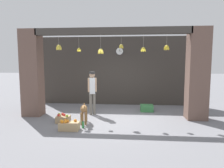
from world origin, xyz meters
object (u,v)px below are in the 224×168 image
(fruit_crate_apples, at_px, (63,119))
(fruit_crate_oranges, at_px, (69,126))
(dog, at_px, (84,110))
(water_bottle, at_px, (83,125))
(wall_clock, at_px, (120,51))
(shopkeeper, at_px, (92,89))
(produce_box_green, at_px, (147,108))

(fruit_crate_apples, bearing_deg, fruit_crate_oranges, -59.62)
(dog, height_order, water_bottle, dog)
(fruit_crate_oranges, height_order, wall_clock, wall_clock)
(shopkeeper, xyz_separation_m, fruit_crate_apples, (-0.82, -1.10, -0.88))
(wall_clock, bearing_deg, shopkeeper, -115.92)
(dog, xyz_separation_m, water_bottle, (0.08, -0.47, -0.35))
(fruit_crate_oranges, relative_size, water_bottle, 2.64)
(dog, bearing_deg, fruit_crate_apples, -101.97)
(shopkeeper, relative_size, wall_clock, 4.83)
(water_bottle, bearing_deg, dog, 99.15)
(fruit_crate_apples, bearing_deg, produce_box_green, 31.31)
(shopkeeper, xyz_separation_m, water_bottle, (-0.01, -1.61, -0.90))
(fruit_crate_apples, height_order, wall_clock, wall_clock)
(fruit_crate_oranges, distance_m, wall_clock, 4.73)
(shopkeeper, bearing_deg, wall_clock, -133.51)
(produce_box_green, xyz_separation_m, water_bottle, (-2.18, -2.33, -0.03))
(dog, xyz_separation_m, wall_clock, (1.05, 3.13, 2.13))
(shopkeeper, relative_size, water_bottle, 7.52)
(produce_box_green, bearing_deg, dog, -140.43)
(dog, relative_size, produce_box_green, 1.54)
(water_bottle, bearing_deg, fruit_crate_apples, 147.74)
(shopkeeper, relative_size, fruit_crate_oranges, 2.85)
(dog, relative_size, fruit_crate_oranges, 1.36)
(fruit_crate_apples, bearing_deg, water_bottle, -32.26)
(shopkeeper, bearing_deg, fruit_crate_oranges, 60.61)
(fruit_crate_oranges, xyz_separation_m, wall_clock, (1.35, 3.82, 2.44))
(dog, distance_m, fruit_crate_oranges, 0.82)
(fruit_crate_apples, height_order, produce_box_green, fruit_crate_apples)
(shopkeeper, height_order, fruit_crate_apples, shopkeeper)
(dog, distance_m, produce_box_green, 2.95)
(shopkeeper, xyz_separation_m, produce_box_green, (2.18, 0.72, -0.87))
(dog, bearing_deg, water_bottle, 0.65)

